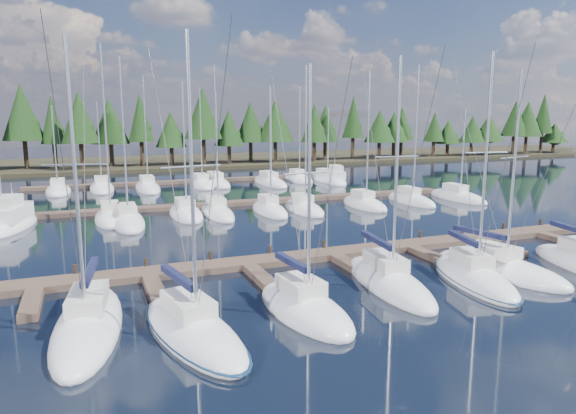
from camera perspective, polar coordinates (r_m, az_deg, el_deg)
name	(u,v)px	position (r m, az deg, el deg)	size (l,w,h in m)	color
ground	(271,223)	(45.78, -1.93, -1.74)	(260.00, 260.00, 0.00)	black
far_shore	(168,162)	(103.70, -13.20, 4.87)	(220.00, 30.00, 0.60)	#2D2819
main_dock	(335,256)	(34.42, 5.20, -5.46)	(44.00, 6.13, 0.90)	brown
back_docks	(218,191)	(64.25, -7.82, 1.82)	(50.00, 21.80, 0.40)	brown
front_sailboat_0	(88,325)	(25.01, -21.31, -12.10)	(4.10, 10.26, 13.56)	white
front_sailboat_1	(193,330)	(23.25, -10.56, -13.29)	(4.70, 9.73, 13.51)	white
front_sailboat_2	(304,308)	(25.25, 1.81, -11.16)	(3.66, 7.89, 12.50)	white
front_sailboat_3	(388,281)	(29.61, 11.06, -8.08)	(3.79, 9.78, 13.27)	white
front_sailboat_4	(474,277)	(31.54, 19.93, -7.37)	(4.58, 8.93, 13.56)	white
front_sailboat_5	(499,269)	(33.79, 22.37, -6.38)	(4.85, 9.34, 12.84)	white
back_sailboat_rows	(228,195)	(60.09, -6.72, 1.33)	(48.40, 32.46, 16.78)	white
motor_yacht_left	(10,222)	(49.41, -28.48, -1.50)	(5.12, 9.61, 4.57)	white
motor_yacht_right	(336,179)	(72.87, 5.32, 3.06)	(4.94, 8.63, 4.09)	white
tree_line	(181,125)	(93.76, -11.82, 8.88)	(184.44, 12.07, 13.89)	black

